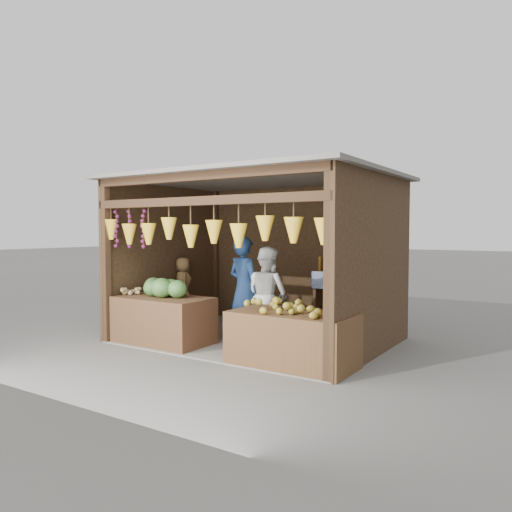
{
  "coord_description": "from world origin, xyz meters",
  "views": [
    {
      "loc": [
        4.38,
        -6.79,
        1.8
      ],
      "look_at": [
        0.05,
        -0.1,
        1.38
      ],
      "focal_mm": 35.0,
      "sensor_mm": 36.0,
      "label": 1
    }
  ],
  "objects_px": {
    "man_standing": "(244,290)",
    "counter_left": "(164,320)",
    "vendor_seated": "(183,284)",
    "counter_right": "(292,339)",
    "woman_standing": "(268,296)"
  },
  "relations": [
    {
      "from": "counter_right",
      "to": "man_standing",
      "type": "bearing_deg",
      "value": 148.85
    },
    {
      "from": "vendor_seated",
      "to": "man_standing",
      "type": "bearing_deg",
      "value": -153.48
    },
    {
      "from": "counter_right",
      "to": "vendor_seated",
      "type": "distance_m",
      "value": 3.29
    },
    {
      "from": "woman_standing",
      "to": "man_standing",
      "type": "bearing_deg",
      "value": 35.25
    },
    {
      "from": "counter_right",
      "to": "woman_standing",
      "type": "relative_size",
      "value": 1.07
    },
    {
      "from": "counter_left",
      "to": "vendor_seated",
      "type": "relative_size",
      "value": 1.5
    },
    {
      "from": "counter_right",
      "to": "woman_standing",
      "type": "xyz_separation_m",
      "value": [
        -0.94,
        0.91,
        0.41
      ]
    },
    {
      "from": "man_standing",
      "to": "vendor_seated",
      "type": "bearing_deg",
      "value": -3.22
    },
    {
      "from": "counter_left",
      "to": "man_standing",
      "type": "distance_m",
      "value": 1.36
    },
    {
      "from": "counter_right",
      "to": "man_standing",
      "type": "distance_m",
      "value": 1.6
    },
    {
      "from": "vendor_seated",
      "to": "woman_standing",
      "type": "bearing_deg",
      "value": -147.45
    },
    {
      "from": "woman_standing",
      "to": "vendor_seated",
      "type": "xyz_separation_m",
      "value": [
        -2.06,
        0.36,
        0.02
      ]
    },
    {
      "from": "woman_standing",
      "to": "counter_left",
      "type": "bearing_deg",
      "value": 48.08
    },
    {
      "from": "man_standing",
      "to": "counter_left",
      "type": "bearing_deg",
      "value": 48.53
    },
    {
      "from": "man_standing",
      "to": "vendor_seated",
      "type": "distance_m",
      "value": 1.77
    }
  ]
}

